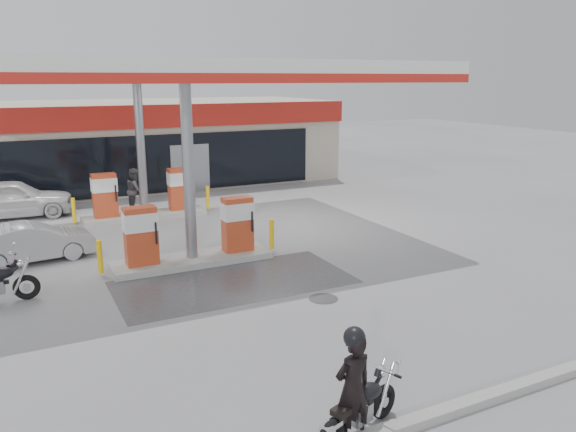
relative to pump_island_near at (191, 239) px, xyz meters
name	(u,v)px	position (x,y,z in m)	size (l,w,h in m)	color
ground	(216,285)	(0.00, -2.00, -0.71)	(90.00, 90.00, 0.00)	gray
wet_patch	(234,282)	(0.50, -2.00, -0.71)	(6.00, 3.00, 0.00)	#4C4C4F
drain_cover	(323,299)	(2.00, -4.00, -0.71)	(0.70, 0.70, 0.01)	#38383A
store_building	(106,143)	(0.01, 13.94, 1.30)	(22.00, 8.22, 4.00)	beige
canopy	(157,73)	(0.00, 3.00, 4.56)	(16.00, 10.02, 5.51)	silver
pump_island_near	(191,239)	(0.00, 0.00, 0.00)	(5.14, 1.30, 1.78)	#9E9E99
pump_island_far	(144,199)	(0.00, 6.00, 0.00)	(5.14, 1.30, 1.78)	#9E9E99
main_motorcycle	(360,409)	(-0.16, -8.78, -0.30)	(1.76, 0.85, 0.93)	black
biker_main	(353,388)	(-0.34, -8.85, 0.13)	(0.61, 0.40, 1.68)	black
sedan_white	(12,199)	(-4.43, 8.20, 0.02)	(1.73, 4.31, 1.47)	silver
attendant	(135,190)	(-0.10, 7.00, 0.16)	(0.85, 0.66, 1.75)	#4E4E52
hatchback_silver	(32,242)	(-4.03, 2.20, -0.15)	(1.18, 3.39, 1.12)	#A2A5AA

